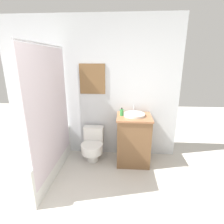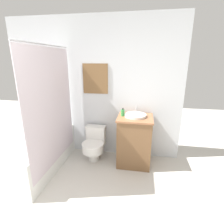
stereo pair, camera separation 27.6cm
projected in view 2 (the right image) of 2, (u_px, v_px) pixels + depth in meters
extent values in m
cube|color=silver|center=(94.00, 89.00, 3.20)|extent=(3.16, 0.05, 2.50)
cube|color=brown|center=(95.00, 79.00, 3.11)|extent=(0.45, 0.02, 0.53)
cube|color=silver|center=(95.00, 79.00, 3.10)|extent=(0.42, 0.01, 0.50)
cube|color=white|center=(39.00, 154.00, 2.91)|extent=(0.64, 1.46, 0.54)
cube|color=silver|center=(52.00, 108.00, 2.62)|extent=(0.01, 1.34, 1.75)
cylinder|color=#B7B7BC|center=(45.00, 45.00, 2.36)|extent=(0.02, 1.34, 0.02)
cylinder|color=white|center=(94.00, 155.00, 3.21)|extent=(0.20, 0.20, 0.19)
cylinder|color=white|center=(93.00, 148.00, 3.12)|extent=(0.38, 0.38, 0.14)
cylinder|color=white|center=(93.00, 144.00, 3.10)|extent=(0.39, 0.39, 0.02)
cube|color=white|center=(96.00, 135.00, 3.30)|extent=(0.35, 0.16, 0.34)
cube|color=white|center=(96.00, 127.00, 3.24)|extent=(0.37, 0.17, 0.02)
cube|color=brown|center=(134.00, 141.00, 3.03)|extent=(0.55, 0.51, 0.83)
cube|color=#9E6642|center=(135.00, 118.00, 2.90)|extent=(0.58, 0.54, 0.03)
cylinder|color=white|center=(135.00, 115.00, 2.91)|extent=(0.36, 0.36, 0.04)
cylinder|color=silver|center=(136.00, 109.00, 3.09)|extent=(0.02, 0.02, 0.13)
cylinder|color=green|center=(123.00, 113.00, 2.93)|extent=(0.06, 0.06, 0.11)
cylinder|color=black|center=(123.00, 109.00, 2.91)|extent=(0.02, 0.02, 0.02)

